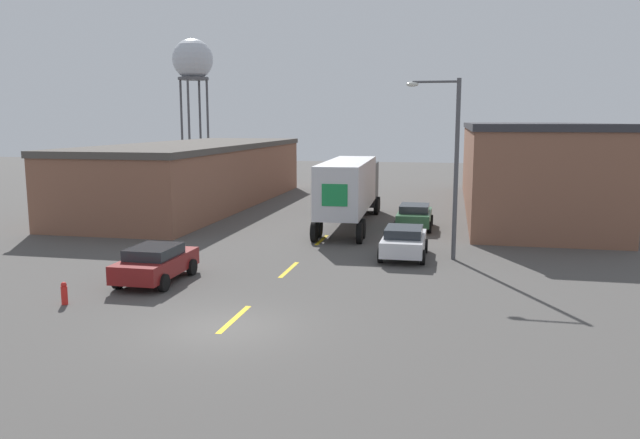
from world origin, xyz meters
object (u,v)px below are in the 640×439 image
semi_truck (351,186)px  parked_car_left_near (156,263)px  parked_car_right_far (414,216)px  fire_hydrant (64,293)px  street_lamp (451,157)px  parked_car_right_mid (404,241)px  water_tower (193,62)px

semi_truck → parked_car_left_near: size_ratio=3.21×
parked_car_right_far → fire_hydrant: size_ratio=5.19×
parked_car_right_far → street_lamp: street_lamp is taller
parked_car_left_near → parked_car_right_far: size_ratio=1.00×
street_lamp → parked_car_left_near: bearing=-149.7°
parked_car_right_far → parked_car_right_mid: same height
parked_car_right_far → fire_hydrant: bearing=-121.2°
semi_truck → parked_car_right_mid: bearing=-67.7°
parked_car_right_far → parked_car_right_mid: (0.00, -8.11, 0.00)m
parked_car_right_mid → fire_hydrant: bearing=-137.6°
street_lamp → fire_hydrant: bearing=-142.0°
parked_car_right_far → street_lamp: bearing=-75.9°
parked_car_left_near → street_lamp: street_lamp is taller
semi_truck → parked_car_right_mid: (3.94, -8.71, -1.64)m
parked_car_left_near → water_tower: size_ratio=0.26×
semi_truck → fire_hydrant: (-7.08, -18.79, -2.03)m
semi_truck → parked_car_left_near: semi_truck is taller
semi_truck → street_lamp: size_ratio=1.64×
parked_car_right_mid → water_tower: water_tower is taller
semi_truck → parked_car_right_mid: 9.70m
parked_car_left_near → water_tower: (-20.10, 51.13, 12.71)m
street_lamp → fire_hydrant: (-13.03, -10.17, -4.36)m
semi_truck → water_tower: water_tower is taller
parked_car_right_mid → water_tower: bearing=123.4°
parked_car_right_mid → semi_truck: bearing=114.3°
parked_car_right_far → parked_car_left_near: bearing=-122.5°
parked_car_right_far → parked_car_right_mid: 8.11m
semi_truck → parked_car_right_far: semi_truck is taller
semi_truck → water_tower: (-25.48, 35.89, 11.07)m
water_tower → fire_hydrant: water_tower is taller
water_tower → parked_car_left_near: bearing=-68.5°
parked_car_right_mid → parked_car_left_near: bearing=-145.0°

